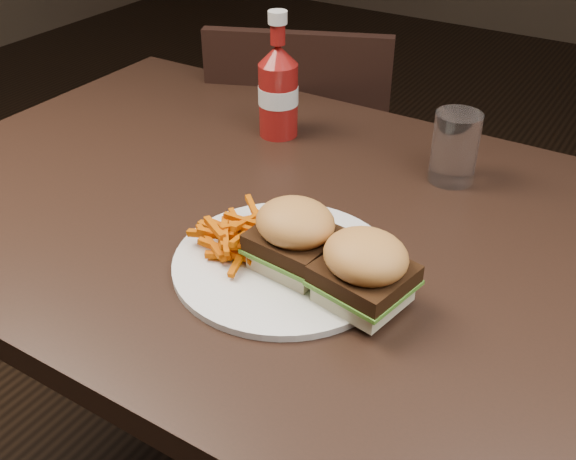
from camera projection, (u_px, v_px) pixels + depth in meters
The scene contains 8 objects.
dining_table at pixel (278, 219), 1.00m from camera, with size 1.20×0.80×0.04m, color black.
chair_far at pixel (306, 179), 1.71m from camera, with size 0.40×0.40×0.04m, color black.
plate at pixel (284, 263), 0.86m from camera, with size 0.29×0.29×0.01m, color white.
sandwich_half_a at pixel (295, 258), 0.85m from camera, with size 0.09×0.08×0.02m, color beige.
sandwich_half_b at pixel (363, 292), 0.79m from camera, with size 0.09×0.08×0.02m, color beige.
fries_pile at pixel (245, 230), 0.88m from camera, with size 0.11×0.11×0.04m, color #B65F00, non-canonical shape.
ketchup_bottle at pixel (278, 102), 1.16m from camera, with size 0.07×0.07×0.14m, color maroon.
tumbler at pixel (455, 148), 1.03m from camera, with size 0.07×0.07×0.11m, color white.
Camera 1 is at (0.46, -0.70, 1.27)m, focal length 42.00 mm.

